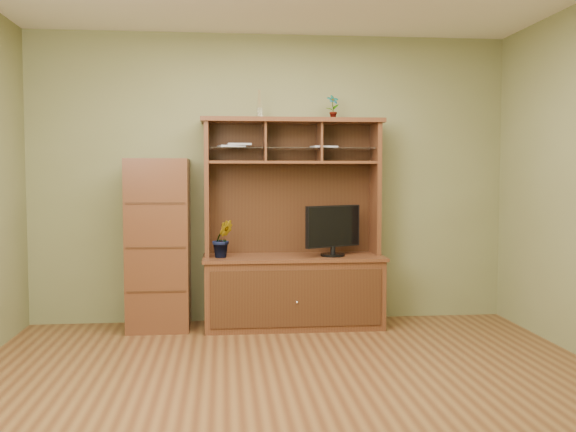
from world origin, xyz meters
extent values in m
cube|color=#553018|center=(0.00, 0.00, -0.01)|extent=(4.50, 4.00, 0.02)
cube|color=olive|center=(0.00, 2.01, 1.35)|extent=(4.50, 0.02, 2.70)
cube|color=olive|center=(0.00, -2.01, 1.35)|extent=(4.50, 0.02, 2.70)
cube|color=#4C2915|center=(0.18, 1.71, 0.31)|extent=(1.60, 0.55, 0.62)
cube|color=#361A0E|center=(0.18, 1.42, 0.31)|extent=(1.50, 0.01, 0.50)
sphere|color=silver|center=(0.18, 1.41, 0.28)|extent=(0.02, 0.02, 0.02)
cube|color=#4C2915|center=(0.18, 1.71, 0.64)|extent=(1.64, 0.59, 0.03)
cube|color=#4C2915|center=(-0.60, 1.80, 1.27)|extent=(0.04, 0.35, 1.25)
cube|color=#4C2915|center=(0.96, 1.80, 1.27)|extent=(0.04, 0.35, 1.25)
cube|color=#361A0E|center=(0.18, 1.97, 1.27)|extent=(1.52, 0.02, 1.25)
cube|color=#4C2915|center=(0.18, 1.80, 1.88)|extent=(1.66, 0.40, 0.04)
cube|color=#4C2915|center=(0.18, 1.80, 1.50)|extent=(1.52, 0.32, 0.02)
cube|color=#4C2915|center=(-0.08, 1.80, 1.69)|extent=(0.02, 0.31, 0.35)
cube|color=#4C2915|center=(0.43, 1.80, 1.69)|extent=(0.02, 0.31, 0.35)
cube|color=silver|center=(0.18, 1.79, 1.63)|extent=(1.50, 0.27, 0.01)
cylinder|color=black|center=(0.53, 1.65, 0.66)|extent=(0.22, 0.22, 0.02)
cylinder|color=black|center=(0.53, 1.65, 0.71)|extent=(0.04, 0.04, 0.07)
cube|color=black|center=(0.53, 1.65, 0.92)|extent=(0.54, 0.31, 0.38)
imported|color=#29551D|center=(-0.46, 1.65, 0.82)|extent=(0.21, 0.19, 0.34)
imported|color=#2C6D26|center=(0.55, 1.80, 2.01)|extent=(0.13, 0.11, 0.22)
cylinder|color=silver|center=(-0.12, 1.80, 1.95)|extent=(0.05, 0.05, 0.09)
cylinder|color=olive|center=(-0.12, 1.80, 2.08)|extent=(0.03, 0.03, 0.17)
cube|color=#B0B0B5|center=(-0.38, 1.80, 1.64)|extent=(0.26, 0.22, 0.02)
cube|color=#B0B0B5|center=(-0.31, 1.80, 1.66)|extent=(0.22, 0.18, 0.02)
cube|color=#B0B0B5|center=(0.47, 1.80, 1.64)|extent=(0.24, 0.21, 0.02)
cube|color=#4C2915|center=(-1.03, 1.73, 0.76)|extent=(0.55, 0.49, 1.53)
cube|color=#361A0E|center=(-1.03, 1.49, 0.38)|extent=(0.51, 0.01, 0.02)
cube|color=#361A0E|center=(-1.03, 1.49, 0.76)|extent=(0.51, 0.01, 0.01)
cube|color=#361A0E|center=(-1.03, 1.49, 1.15)|extent=(0.51, 0.01, 0.02)
camera|label=1|loc=(-0.45, -4.07, 1.39)|focal=40.00mm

